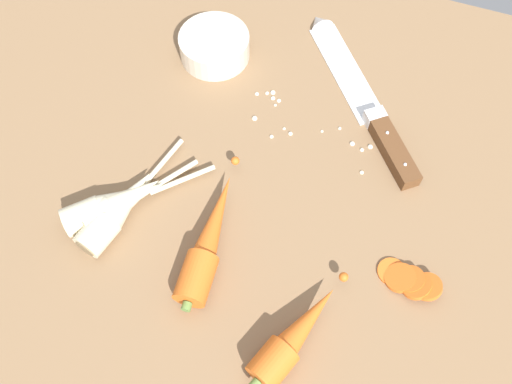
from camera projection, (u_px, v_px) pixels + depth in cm
name	position (u px, v px, depth cm)	size (l,w,h in cm)	color
ground_plane	(261.00, 192.00, 79.42)	(120.00, 90.00, 4.00)	brown
chefs_knife	(358.00, 90.00, 84.86)	(24.61, 28.98, 4.18)	silver
whole_carrot	(208.00, 241.00, 71.34)	(5.65, 22.46, 4.20)	#D6601E
whole_carrot_second	(294.00, 337.00, 65.51)	(8.83, 17.03, 4.20)	#D6601E
parsnip_front	(115.00, 204.00, 74.06)	(16.55, 16.85, 4.00)	beige
parsnip_mid_left	(122.00, 202.00, 74.15)	(11.63, 15.72, 4.00)	beige
parsnip_mid_right	(118.00, 210.00, 73.62)	(6.91, 20.43, 4.00)	beige
carrot_slice_stack	(409.00, 280.00, 70.19)	(8.23, 4.96, 2.78)	#D6601E
prep_bowl	(214.00, 45.00, 87.17)	(11.00, 11.00, 4.00)	beige
mince_crumbs	(301.00, 121.00, 82.49)	(19.38, 9.83, 0.80)	silver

